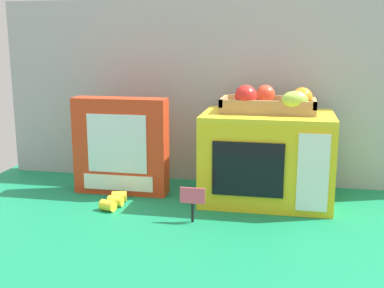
# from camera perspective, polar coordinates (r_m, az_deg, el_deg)

# --- Properties ---
(ground_plane) EXTENTS (1.70, 1.70, 0.00)m
(ground_plane) POSITION_cam_1_polar(r_m,az_deg,el_deg) (1.57, 2.81, -6.40)
(ground_plane) COLOR #147A4C
(ground_plane) RESTS_ON ground
(display_back_panel) EXTENTS (1.61, 0.03, 0.63)m
(display_back_panel) POSITION_cam_1_polar(r_m,az_deg,el_deg) (1.71, 3.98, 5.97)
(display_back_panel) COLOR #A0A3A8
(display_back_panel) RESTS_ON ground
(toy_microwave) EXTENTS (0.40, 0.26, 0.28)m
(toy_microwave) POSITION_cam_1_polar(r_m,az_deg,el_deg) (1.53, 8.70, -1.60)
(toy_microwave) COLOR yellow
(toy_microwave) RESTS_ON ground
(food_groups_crate) EXTENTS (0.29, 0.17, 0.09)m
(food_groups_crate) POSITION_cam_1_polar(r_m,az_deg,el_deg) (1.52, 9.20, 4.79)
(food_groups_crate) COLOR #A37F51
(food_groups_crate) RESTS_ON toy_microwave
(cookie_set_box) EXTENTS (0.31, 0.08, 0.32)m
(cookie_set_box) POSITION_cam_1_polar(r_m,az_deg,el_deg) (1.61, -8.29, -0.25)
(cookie_set_box) COLOR red
(cookie_set_box) RESTS_ON ground
(price_sign) EXTENTS (0.07, 0.01, 0.10)m
(price_sign) POSITION_cam_1_polar(r_m,az_deg,el_deg) (1.36, 0.05, -6.46)
(price_sign) COLOR black
(price_sign) RESTS_ON ground
(loose_toy_banana) EXTENTS (0.06, 0.13, 0.03)m
(loose_toy_banana) POSITION_cam_1_polar(r_m,az_deg,el_deg) (1.52, -9.04, -6.56)
(loose_toy_banana) COLOR yellow
(loose_toy_banana) RESTS_ON ground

